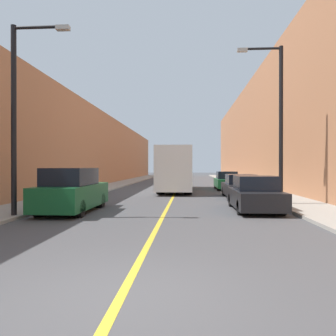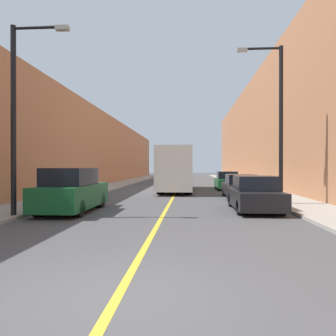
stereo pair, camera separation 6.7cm
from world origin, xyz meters
TOP-DOWN VIEW (x-y plane):
  - ground_plane at (0.00, 0.00)m, footprint 200.00×200.00m
  - sidewalk_left at (-6.54, 30.00)m, footprint 2.61×72.00m
  - sidewalk_right at (6.54, 30.00)m, footprint 2.61×72.00m
  - building_row_left at (-9.85, 30.00)m, footprint 4.00×72.00m
  - building_row_right at (9.85, 30.00)m, footprint 4.00×72.00m
  - road_center_line at (0.00, 30.00)m, footprint 0.16×72.00m
  - bus at (-0.01, 21.27)m, footprint 2.49×10.46m
  - parked_suv_left at (-3.99, 8.89)m, footprint 1.90×4.82m
  - car_right_near at (3.91, 9.77)m, footprint 1.89×4.47m
  - car_right_mid at (4.18, 15.70)m, footprint 1.87×4.65m
  - car_right_far at (4.17, 23.07)m, footprint 1.79×4.52m
  - street_lamp_left at (-5.35, 7.01)m, footprint 2.24×0.24m
  - street_lamp_right at (5.36, 11.56)m, footprint 2.24×0.24m

SIDE VIEW (x-z plane):
  - ground_plane at x=0.00m, z-range 0.00..0.00m
  - road_center_line at x=0.00m, z-range 0.00..0.01m
  - sidewalk_left at x=-6.54m, z-range 0.00..0.13m
  - sidewalk_right at x=6.54m, z-range 0.00..0.13m
  - car_right_mid at x=4.18m, z-range -0.07..1.40m
  - car_right_far at x=4.17m, z-range -0.08..1.46m
  - car_right_near at x=3.91m, z-range -0.08..1.47m
  - parked_suv_left at x=-3.99m, z-range -0.07..1.82m
  - bus at x=-0.01m, z-range 0.11..3.46m
  - building_row_left at x=-9.85m, z-range 0.00..7.67m
  - street_lamp_left at x=-5.35m, z-range 0.61..7.72m
  - street_lamp_right at x=5.36m, z-range 0.61..8.35m
  - building_row_right at x=9.85m, z-range 0.00..11.66m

